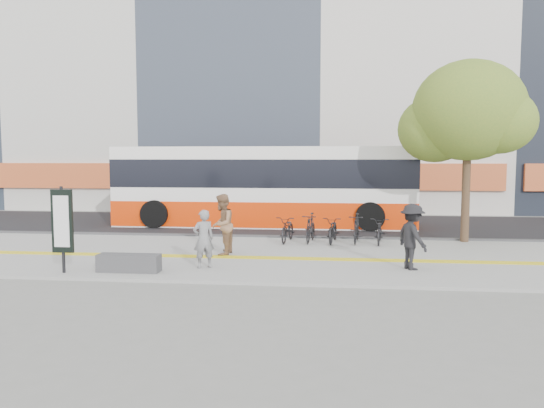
# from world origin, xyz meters

# --- Properties ---
(ground) EXTENTS (120.00, 120.00, 0.00)m
(ground) POSITION_xyz_m (0.00, 0.00, 0.00)
(ground) COLOR slate
(ground) RESTS_ON ground
(sidewalk) EXTENTS (40.00, 7.00, 0.08)m
(sidewalk) POSITION_xyz_m (0.00, 1.50, 0.04)
(sidewalk) COLOR gray
(sidewalk) RESTS_ON ground
(tactile_strip) EXTENTS (40.00, 0.45, 0.01)m
(tactile_strip) POSITION_xyz_m (0.00, 1.00, 0.09)
(tactile_strip) COLOR yellow
(tactile_strip) RESTS_ON sidewalk
(street) EXTENTS (40.00, 8.00, 0.06)m
(street) POSITION_xyz_m (0.00, 9.00, 0.03)
(street) COLOR black
(street) RESTS_ON ground
(curb) EXTENTS (40.00, 0.25, 0.14)m
(curb) POSITION_xyz_m (0.00, 5.00, 0.07)
(curb) COLOR #38383B
(curb) RESTS_ON ground
(bench) EXTENTS (1.60, 0.45, 0.45)m
(bench) POSITION_xyz_m (-2.60, -1.20, 0.30)
(bench) COLOR #38383B
(bench) RESTS_ON sidewalk
(signboard) EXTENTS (0.55, 0.10, 2.20)m
(signboard) POSITION_xyz_m (-4.20, -1.51, 1.37)
(signboard) COLOR black
(signboard) RESTS_ON sidewalk
(street_tree) EXTENTS (4.40, 3.80, 6.31)m
(street_tree) POSITION_xyz_m (7.18, 4.82, 4.51)
(street_tree) COLOR #3C291B
(street_tree) RESTS_ON sidewalk
(bus) EXTENTS (12.76, 3.03, 3.40)m
(bus) POSITION_xyz_m (-0.32, 8.50, 1.66)
(bus) COLOR white
(bus) RESTS_ON street
(bicycle_row) EXTENTS (3.96, 1.78, 1.00)m
(bicycle_row) POSITION_xyz_m (2.65, 4.00, 0.55)
(bicycle_row) COLOR black
(bicycle_row) RESTS_ON sidewalk
(seated_woman) EXTENTS (0.68, 0.61, 1.55)m
(seated_woman) POSITION_xyz_m (-0.80, -0.54, 0.86)
(seated_woman) COLOR black
(seated_woman) RESTS_ON sidewalk
(pedestrian_tan) EXTENTS (0.76, 0.94, 1.83)m
(pedestrian_tan) POSITION_xyz_m (-0.70, 1.39, 1.00)
(pedestrian_tan) COLOR #8A6447
(pedestrian_tan) RESTS_ON sidewalk
(pedestrian_dark) EXTENTS (1.05, 1.28, 1.72)m
(pedestrian_dark) POSITION_xyz_m (4.66, -0.13, 0.94)
(pedestrian_dark) COLOR black
(pedestrian_dark) RESTS_ON sidewalk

